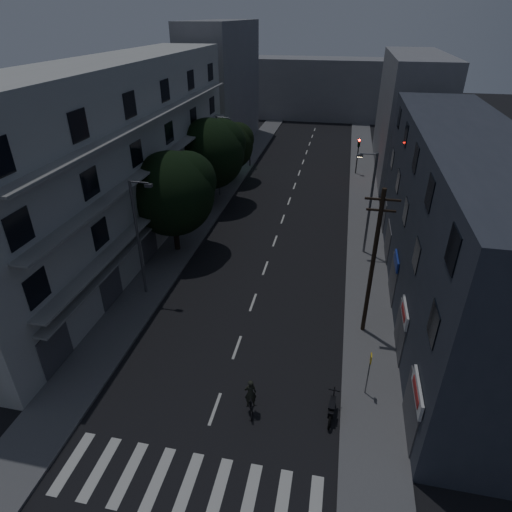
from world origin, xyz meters
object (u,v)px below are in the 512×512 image
(bus_stop_sign, at_px, (369,367))
(cyclist, at_px, (251,401))
(utility_pole, at_px, (373,262))
(motorcycle, at_px, (332,409))

(bus_stop_sign, bearing_deg, cyclist, -158.75)
(bus_stop_sign, bearing_deg, utility_pole, 90.70)
(utility_pole, relative_size, motorcycle, 4.66)
(cyclist, bearing_deg, motorcycle, -10.88)
(bus_stop_sign, xyz_separation_m, motorcycle, (-1.61, -1.67, -1.40))
(motorcycle, distance_m, cyclist, 3.86)
(utility_pole, xyz_separation_m, bus_stop_sign, (0.06, -5.08, -2.98))
(utility_pole, xyz_separation_m, motorcycle, (-1.55, -6.75, -4.38))
(motorcycle, bearing_deg, utility_pole, 81.56)
(bus_stop_sign, distance_m, cyclist, 5.96)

